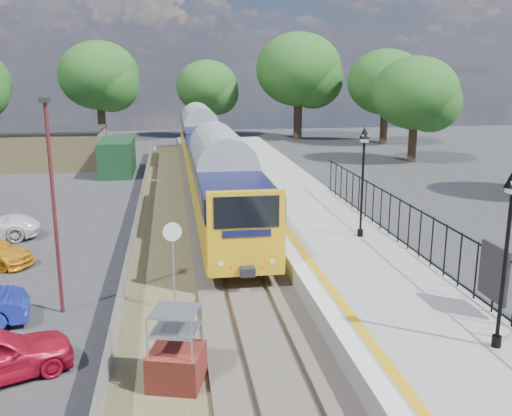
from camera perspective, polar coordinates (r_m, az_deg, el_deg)
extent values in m
plane|color=#2D2D30|center=(18.02, 0.10, -11.65)|extent=(120.00, 120.00, 0.00)
cube|color=#473F38|center=(27.30, -3.05, -2.56)|extent=(3.40, 80.00, 0.20)
cube|color=#4C472D|center=(25.30, -9.17, -4.20)|extent=(2.60, 70.00, 0.06)
cube|color=brown|center=(27.21, -4.56, -2.37)|extent=(0.07, 80.00, 0.14)
cube|color=brown|center=(27.34, -1.55, -2.25)|extent=(0.07, 80.00, 0.14)
cube|color=gray|center=(26.04, 6.62, -2.63)|extent=(5.00, 70.00, 0.90)
cube|color=silver|center=(25.43, 1.74, -1.87)|extent=(0.50, 70.00, 0.01)
cube|color=gold|center=(25.52, 2.85, -1.83)|extent=(0.30, 70.00, 0.01)
cylinder|color=black|center=(15.94, 22.91, -12.16)|extent=(0.24, 0.24, 0.30)
cylinder|color=black|center=(15.26, 23.55, -5.87)|extent=(0.10, 0.10, 3.70)
cube|color=black|center=(14.76, 24.26, 1.30)|extent=(0.08, 0.08, 0.30)
cylinder|color=black|center=(24.35, 10.38, -2.45)|extent=(0.24, 0.24, 0.30)
cylinder|color=black|center=(23.91, 10.57, 1.82)|extent=(0.10, 0.10, 3.70)
cube|color=black|center=(23.60, 10.77, 6.46)|extent=(0.08, 0.08, 0.30)
cube|color=beige|center=(23.58, 10.79, 6.87)|extent=(0.26, 0.26, 0.30)
cone|color=black|center=(23.56, 10.81, 7.42)|extent=(0.44, 0.44, 0.50)
cube|color=black|center=(21.28, 16.77, -0.68)|extent=(0.05, 26.00, 0.05)
cube|color=black|center=(17.62, 22.68, -5.98)|extent=(0.08, 1.40, 1.60)
cube|color=tan|center=(49.44, -19.70, 5.62)|extent=(8.00, 6.00, 3.00)
cube|color=black|center=(49.27, -19.84, 7.40)|extent=(8.20, 6.20, 0.15)
cube|color=#153B1F|center=(44.76, -13.69, 5.01)|extent=(2.40, 6.00, 2.60)
cylinder|color=#332319|center=(66.79, -15.15, 8.19)|extent=(0.88, 0.88, 3.85)
ellipsoid|color=#1C501A|center=(66.54, -15.43, 12.66)|extent=(8.80, 8.80, 7.48)
cylinder|color=#332319|center=(68.53, -4.83, 8.44)|extent=(0.72, 0.72, 3.15)
ellipsoid|color=#1C501A|center=(68.28, -4.90, 12.01)|extent=(7.20, 7.20, 6.12)
cylinder|color=#332319|center=(65.96, 4.20, 8.70)|extent=(0.96, 0.96, 4.20)
ellipsoid|color=#1C501A|center=(65.72, 4.29, 13.66)|extent=(9.60, 9.60, 8.16)
cylinder|color=#332319|center=(62.58, 12.65, 7.83)|extent=(0.80, 0.80, 3.50)
ellipsoid|color=#1C501A|center=(62.31, 12.88, 12.18)|extent=(8.00, 8.00, 6.80)
cylinder|color=#332319|center=(50.81, 15.36, 6.21)|extent=(0.72, 0.72, 3.15)
ellipsoid|color=#1C501A|center=(50.48, 15.67, 11.02)|extent=(7.20, 7.20, 6.12)
cube|color=gold|center=(29.40, -3.58, 1.80)|extent=(2.80, 20.00, 1.90)
cube|color=#10133B|center=(29.16, -3.61, 4.30)|extent=(2.82, 20.00, 0.90)
cube|color=black|center=(29.16, -3.61, 4.30)|extent=(2.82, 18.00, 0.70)
cube|color=black|center=(29.66, -3.54, -0.43)|extent=(2.00, 18.00, 0.45)
cube|color=gold|center=(49.70, -5.68, 6.60)|extent=(2.80, 20.00, 1.90)
cube|color=#10133B|center=(49.56, -5.72, 8.09)|extent=(2.82, 20.00, 0.90)
cube|color=black|center=(49.56, -5.72, 8.09)|extent=(2.82, 18.00, 0.70)
cube|color=black|center=(49.85, -5.65, 5.26)|extent=(2.00, 18.00, 0.45)
cube|color=black|center=(19.20, -0.95, -0.41)|extent=(2.24, 0.04, 1.10)
cube|color=maroon|center=(14.85, -7.94, -15.53)|extent=(1.58, 1.58, 0.98)
cylinder|color=#999EA3|center=(18.65, -8.23, -6.37)|extent=(0.06, 0.06, 2.73)
cylinder|color=silver|center=(18.18, -8.37, -2.38)|extent=(0.61, 0.11, 0.61)
cylinder|color=#551C20|center=(18.91, -19.52, -0.33)|extent=(0.12, 0.12, 6.78)
cube|color=black|center=(18.44, -20.37, 10.11)|extent=(0.25, 0.50, 0.15)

